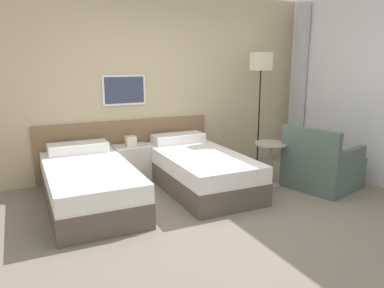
% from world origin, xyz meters
% --- Properties ---
extents(ground_plane, '(16.00, 16.00, 0.00)m').
position_xyz_m(ground_plane, '(0.00, 0.00, 0.00)').
color(ground_plane, slate).
extents(wall_headboard, '(10.00, 0.10, 2.70)m').
position_xyz_m(wall_headboard, '(-0.03, 2.12, 1.30)').
color(wall_headboard, '#C6B28E').
rests_on(wall_headboard, ground_plane).
extents(bed_near_door, '(0.98, 1.95, 0.62)m').
position_xyz_m(bed_near_door, '(-1.25, 1.09, 0.26)').
color(bed_near_door, brown).
rests_on(bed_near_door, ground_plane).
extents(bed_near_window, '(0.98, 1.95, 0.62)m').
position_xyz_m(bed_near_window, '(0.23, 1.09, 0.26)').
color(bed_near_window, brown).
rests_on(bed_near_window, ground_plane).
extents(nightstand, '(0.51, 0.38, 0.65)m').
position_xyz_m(nightstand, '(-0.51, 1.82, 0.27)').
color(nightstand, beige).
rests_on(nightstand, ground_plane).
extents(floor_lamp, '(0.26, 0.26, 1.84)m').
position_xyz_m(floor_lamp, '(1.58, 1.65, 1.58)').
color(floor_lamp, black).
rests_on(floor_lamp, ground_plane).
extents(side_table, '(0.46, 0.46, 0.61)m').
position_xyz_m(side_table, '(1.17, 0.75, 0.43)').
color(side_table, gray).
rests_on(side_table, ground_plane).
extents(armchair, '(1.03, 1.02, 0.87)m').
position_xyz_m(armchair, '(1.75, 0.38, 0.28)').
color(armchair, '#4C6056').
rests_on(armchair, ground_plane).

